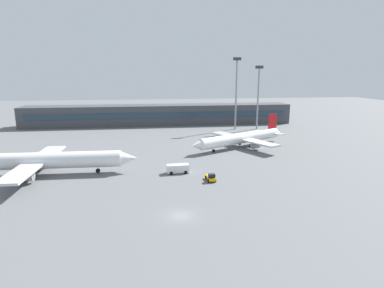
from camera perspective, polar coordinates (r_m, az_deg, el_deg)
name	(u,v)px	position (r m, az deg, el deg)	size (l,w,h in m)	color
ground_plane	(167,155)	(90.75, -4.61, -1.99)	(400.00, 400.00, 0.00)	slate
terminal_building	(160,115)	(144.71, -5.91, 5.37)	(120.68, 12.13, 9.00)	#3F4247
airplane_near	(42,161)	(80.21, -25.88, -2.79)	(44.25, 30.79, 10.94)	white
airplane_mid	(240,138)	(100.25, 8.89, 1.04)	(35.54, 25.77, 9.58)	white
baggage_tug_yellow	(211,177)	(68.93, 3.48, -6.11)	(2.02, 3.69, 1.75)	#F2B20C
service_van_white	(178,168)	(74.01, -2.60, -4.51)	(5.31, 2.56, 2.08)	white
floodlight_tower_west	(258,93)	(133.87, 12.05, 9.13)	(3.20, 0.80, 26.24)	gray
floodlight_tower_east	(236,89)	(131.63, 8.12, 9.95)	(3.20, 0.80, 29.47)	gray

